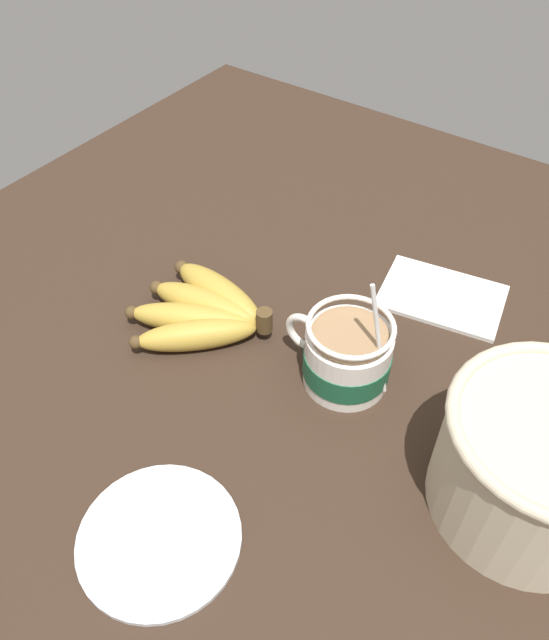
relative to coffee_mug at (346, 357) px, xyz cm
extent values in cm
cube|color=#332319|center=(4.91, -0.12, -5.62)|extent=(120.32, 120.32, 3.41)
cylinder|color=white|center=(-0.10, 0.00, -0.22)|extent=(9.75, 9.75, 7.39)
cylinder|color=#195638|center=(-0.10, 0.00, -0.82)|extent=(9.95, 9.95, 3.10)
torus|color=white|center=(5.62, 0.00, 0.51)|extent=(5.15, 0.90, 5.15)
cylinder|color=#997551|center=(-0.10, 0.00, 3.58)|extent=(8.55, 8.55, 0.40)
torus|color=white|center=(-0.10, 0.00, 4.93)|extent=(9.75, 9.75, 0.60)
cylinder|color=silver|center=(-3.46, 0.00, 4.66)|extent=(3.79, 0.50, 14.26)
ellipsoid|color=silver|center=(-1.81, 0.00, -2.41)|extent=(3.00, 2.00, 0.80)
cylinder|color=#4C381E|center=(11.38, -0.15, -0.99)|extent=(2.00, 2.00, 3.00)
ellipsoid|color=#B79338|center=(19.56, -1.40, -1.78)|extent=(15.03, 6.42, 4.27)
sphere|color=#4C381E|center=(26.75, -2.50, -1.78)|extent=(1.92, 1.92, 1.92)
ellipsoid|color=#B79338|center=(19.60, 1.17, -1.89)|extent=(15.11, 6.32, 4.05)
sphere|color=#4C381E|center=(26.84, 2.33, -1.89)|extent=(1.82, 1.82, 1.82)
ellipsoid|color=#B79338|center=(19.31, 3.87, -2.00)|extent=(15.81, 10.56, 3.83)
sphere|color=#4C381E|center=(26.35, 7.45, -2.00)|extent=(1.72, 1.72, 1.72)
ellipsoid|color=#B79338|center=(17.25, 5.66, -2.04)|extent=(12.96, 12.88, 3.75)
sphere|color=#4C381E|center=(22.42, 10.77, -2.04)|extent=(1.69, 1.69, 1.69)
cylinder|color=beige|center=(-22.09, 3.33, 2.41)|extent=(18.20, 18.20, 12.65)
cube|color=white|center=(-3.57, -19.31, -3.61)|extent=(17.29, 13.54, 0.60)
cylinder|color=silver|center=(4.16, 26.85, -3.61)|extent=(15.58, 15.58, 0.60)
camera|label=1|loc=(-19.99, 42.27, 52.62)|focal=35.00mm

